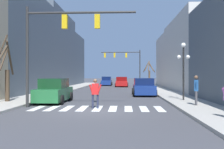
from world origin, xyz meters
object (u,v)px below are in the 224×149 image
street_lamp_right_corner (183,59)px  pedestrian_near_right_corner (196,88)px  car_parked_right_mid (54,91)px  traffic_signal_far (125,59)px  pedestrian_crossing_street (95,91)px  traffic_signal_near (59,34)px  car_at_intersection (107,81)px  car_parked_right_far (144,87)px  street_tree_right_mid (6,72)px  car_parked_left_near (122,82)px  street_tree_left_mid (149,73)px

street_lamp_right_corner → pedestrian_near_right_corner: size_ratio=2.32×
car_parked_right_mid → street_lamp_right_corner: bearing=-86.1°
traffic_signal_far → pedestrian_crossing_street: size_ratio=4.13×
traffic_signal_near → street_lamp_right_corner: traffic_signal_near is taller
traffic_signal_far → car_at_intersection: size_ratio=1.65×
car_parked_right_far → pedestrian_crossing_street: (-3.55, -9.74, 0.25)m
car_parked_right_far → pedestrian_near_right_corner: size_ratio=2.50×
pedestrian_near_right_corner → car_parked_right_far: bearing=26.4°
car_parked_right_far → car_at_intersection: 22.73m
car_at_intersection → street_tree_right_mid: street_tree_right_mid is taller
traffic_signal_near → traffic_signal_far: 32.15m
traffic_signal_far → pedestrian_near_right_corner: (4.15, -31.56, -3.59)m
traffic_signal_far → street_tree_right_mid: size_ratio=1.56×
pedestrian_crossing_street → car_parked_right_mid: bearing=134.3°
traffic_signal_near → car_parked_left_near: size_ratio=1.58×
car_parked_right_far → pedestrian_crossing_street: size_ratio=2.59×
car_parked_right_mid → pedestrian_near_right_corner: (9.37, -2.57, 0.41)m
traffic_signal_near → pedestrian_near_right_corner: bearing=2.2°
traffic_signal_near → street_tree_right_mid: traffic_signal_near is taller
car_parked_right_far → pedestrian_near_right_corner: bearing=-164.6°
traffic_signal_far → pedestrian_crossing_street: bearing=-93.3°
car_parked_left_near → traffic_signal_near: bearing=172.6°
car_parked_left_near → pedestrian_crossing_street: pedestrian_crossing_street is taller
car_parked_right_far → street_tree_right_mid: 12.53m
traffic_signal_near → street_tree_left_mid: size_ratio=1.65×
traffic_signal_near → pedestrian_crossing_street: bearing=-10.1°
traffic_signal_far → pedestrian_crossing_street: (-1.89, -32.28, -3.78)m
car_parked_left_near → street_tree_left_mid: (4.42, -0.69, 1.44)m
pedestrian_near_right_corner → street_tree_right_mid: street_tree_right_mid is taller
traffic_signal_far → car_parked_left_near: 6.31m
traffic_signal_far → street_tree_right_mid: 31.21m
street_lamp_right_corner → street_tree_right_mid: bearing=-172.7°
traffic_signal_near → car_at_intersection: (0.76, 31.50, -3.70)m
car_at_intersection → street_tree_left_mid: (7.19, -5.11, 1.44)m
car_parked_right_far → car_at_intersection: bearing=12.9°
traffic_signal_near → street_tree_left_mid: (7.95, 26.39, -2.26)m
pedestrian_near_right_corner → street_tree_right_mid: 12.63m
car_parked_right_far → street_tree_right_mid: (-10.00, -7.42, 1.36)m
car_parked_left_near → street_tree_right_mid: street_tree_right_mid is taller
car_at_intersection → street_tree_right_mid: 30.02m
car_parked_right_far → pedestrian_crossing_street: 10.37m
traffic_signal_near → car_parked_left_near: bearing=82.6°
car_parked_right_mid → pedestrian_crossing_street: bearing=-134.6°
car_parked_left_near → car_parked_right_far: size_ratio=0.95×
car_at_intersection → pedestrian_near_right_corner: (7.56, -31.18, 0.45)m
traffic_signal_far → car_at_intersection: bearing=-173.7°
car_parked_right_mid → pedestrian_crossing_street: 4.69m
car_parked_left_near → street_tree_left_mid: bearing=-98.8°
traffic_signal_far → car_parked_right_far: 22.96m
car_parked_right_mid → car_at_intersection: size_ratio=1.08×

